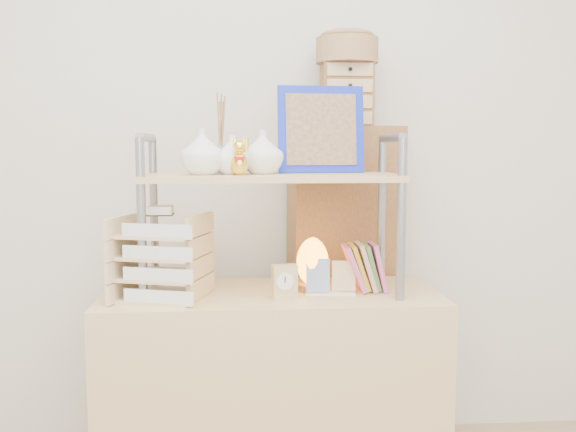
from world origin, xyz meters
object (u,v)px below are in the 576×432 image
at_px(cabinet, 344,288).
at_px(letter_tray, 162,262).
at_px(desk, 272,393).
at_px(salt_lamp, 312,263).

distance_m(cabinet, letter_tray, 0.85).
bearing_deg(letter_tray, desk, 11.20).
relative_size(cabinet, letter_tray, 4.21).
bearing_deg(cabinet, letter_tray, -152.06).
xyz_separation_m(cabinet, letter_tray, (-0.70, -0.44, 0.20)).
bearing_deg(salt_lamp, cabinet, 63.85).
distance_m(desk, salt_lamp, 0.50).
distance_m(letter_tray, salt_lamp, 0.54).
bearing_deg(cabinet, desk, -135.58).
bearing_deg(letter_tray, cabinet, 32.42).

